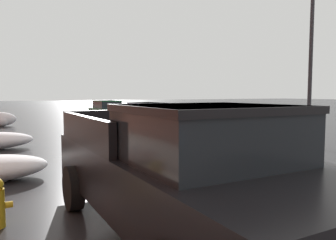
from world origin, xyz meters
TOP-DOWN VIEW (x-y plane):
  - snow_bank_along_left_kerb at (4.59, 31.33)m, footprint 2.19×0.95m
  - snow_bank_far_right_pile at (4.30, 28.34)m, footprint 3.03×1.16m
  - pickup_truck_black_approaching_near_lane at (-2.42, 6.99)m, footprint 2.28×5.33m
  - sedan_silver_parked_kerbside_close at (2.93, 12.71)m, footprint 2.18×4.48m
  - sedan_darkblue_parked_kerbside_mid at (2.66, 19.03)m, footprint 1.93×4.36m
  - sedan_green_parked_far_down_block at (2.48, 25.49)m, footprint 1.98×3.93m
  - street_lamp_post at (5.55, 11.47)m, footprint 0.44×0.24m

SIDE VIEW (x-z plane):
  - snow_bank_far_right_pile at x=4.30m, z-range 0.00..0.55m
  - snow_bank_along_left_kerb at x=4.59m, z-range -0.03..0.85m
  - sedan_green_parked_far_down_block at x=2.48m, z-range 0.04..1.46m
  - sedan_darkblue_parked_kerbside_mid at x=2.66m, z-range 0.04..1.46m
  - sedan_silver_parked_kerbside_close at x=2.93m, z-range 0.04..1.46m
  - pickup_truck_black_approaching_near_lane at x=-2.42m, z-range 0.00..1.76m
  - street_lamp_post at x=5.55m, z-range 0.36..6.99m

